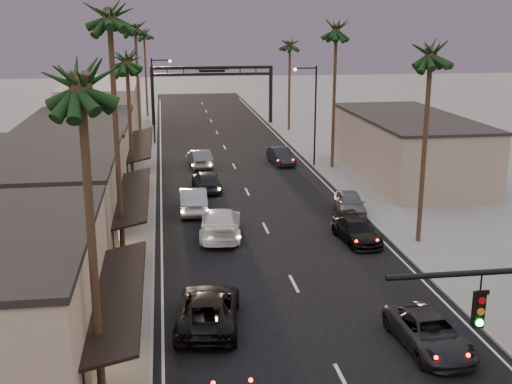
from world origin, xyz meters
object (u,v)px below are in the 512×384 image
object	(u,v)px
palm_la	(80,73)
palm_rc	(290,41)
palm_ld	(135,24)
palm_ra	(431,47)
palm_far	(144,31)
streetlight_left	(155,94)
curbside_near	(430,332)
oncoming_pickup	(208,309)
arch	(212,80)
palm_lc	(126,56)
oncoming_silver	(193,200)
curbside_black	(356,231)
palm_rb	(336,25)
streetlight_right	(312,108)
palm_lb	(109,9)

from	to	relation	value
palm_la	palm_rc	size ratio (longest dim) A/B	1.08
palm_ld	palm_ra	world-z (taller)	palm_ld
palm_rc	palm_far	xyz separation A→B (m)	(-16.90, 14.00, 0.97)
palm_ra	streetlight_left	bearing A→B (deg)	114.54
palm_far	curbside_near	size ratio (longest dim) A/B	2.64
oncoming_pickup	palm_ra	bearing A→B (deg)	-137.98
streetlight_left	palm_rc	distance (m)	17.42
palm_la	palm_ra	size ratio (longest dim) A/B	1.00
arch	palm_lc	bearing A→B (deg)	-104.20
oncoming_silver	curbside_black	size ratio (longest dim) A/B	1.11
palm_la	palm_far	world-z (taller)	same
curbside_near	palm_ra	bearing A→B (deg)	66.40
oncoming_silver	curbside_near	bearing A→B (deg)	113.29
palm_rb	curbside_black	size ratio (longest dim) A/B	3.05
palm_ra	oncoming_silver	size ratio (longest dim) A/B	2.55
palm_ld	palm_rb	bearing A→B (deg)	-32.60
streetlight_left	curbside_near	size ratio (longest dim) A/B	1.80
palm_ld	oncoming_silver	bearing A→B (deg)	-79.47
palm_ra	palm_rb	xyz separation A→B (m)	(0.00, 20.00, 0.97)
palm_rb	palm_far	world-z (taller)	palm_rb
arch	palm_ld	world-z (taller)	palm_ld
streetlight_right	palm_ld	size ratio (longest dim) A/B	0.63
streetlight_left	palm_rc	world-z (taller)	palm_rc
arch	streetlight_left	xyz separation A→B (m)	(-6.92, -12.00, -0.20)
palm_ra	palm_far	size ratio (longest dim) A/B	1.00
curbside_black	oncoming_pickup	bearing A→B (deg)	-140.77
palm_lb	curbside_near	bearing A→B (deg)	-38.78
palm_far	curbside_near	bearing A→B (deg)	-79.38
palm_lb	palm_lc	world-z (taller)	palm_lb
palm_ra	palm_rb	distance (m)	20.02
palm_ra	palm_rb	size ratio (longest dim) A/B	0.93
palm_la	curbside_near	bearing A→B (deg)	12.37
palm_la	oncoming_pickup	size ratio (longest dim) A/B	2.34
arch	palm_far	xyz separation A→B (m)	(-8.30, 8.00, 5.91)
palm_la	oncoming_silver	xyz separation A→B (m)	(4.21, 23.35, -10.59)
curbside_near	palm_la	bearing A→B (deg)	-171.06
palm_la	palm_lc	world-z (taller)	palm_la
arch	oncoming_silver	bearing A→B (deg)	-96.65
palm_la	curbside_near	distance (m)	16.88
arch	palm_lc	xyz separation A→B (m)	(-8.60, -34.00, 4.94)
palm_ra	curbside_black	bearing A→B (deg)	168.81
palm_ld	curbside_black	bearing A→B (deg)	-65.85
palm_lb	palm_rb	distance (m)	27.94
oncoming_pickup	curbside_near	world-z (taller)	oncoming_pickup
palm_ra	oncoming_pickup	bearing A→B (deg)	-145.92
palm_lc	palm_ra	world-z (taller)	palm_ra
palm_lc	oncoming_silver	size ratio (longest dim) A/B	2.36
streetlight_left	palm_lc	xyz separation A→B (m)	(-1.68, -22.00, 5.14)
arch	curbside_near	distance (m)	58.56
streetlight_left	palm_lb	world-z (taller)	palm_lb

